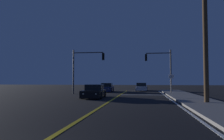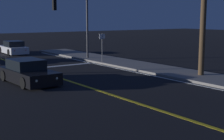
# 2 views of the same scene
# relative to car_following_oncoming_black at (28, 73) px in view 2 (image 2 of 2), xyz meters

# --- Properties ---
(sidewalk_right) EXTENTS (3.20, 43.79, 0.15)m
(sidewalk_right) POSITION_rel_car_following_oncoming_black_xyz_m (9.23, -5.72, -0.51)
(sidewalk_right) COLOR gray
(sidewalk_right) RESTS_ON ground
(lane_line_center) EXTENTS (0.20, 41.36, 0.01)m
(lane_line_center) POSITION_rel_car_following_oncoming_black_xyz_m (2.14, -5.72, -0.58)
(lane_line_center) COLOR gold
(lane_line_center) RESTS_ON ground
(lane_line_edge_right) EXTENTS (0.16, 41.36, 0.01)m
(lane_line_edge_right) POSITION_rel_car_following_oncoming_black_xyz_m (7.38, -5.72, -0.58)
(lane_line_edge_right) COLOR white
(lane_line_edge_right) RESTS_ON ground
(stop_bar) EXTENTS (5.49, 0.50, 0.01)m
(stop_bar) POSITION_rel_car_following_oncoming_black_xyz_m (4.88, 4.95, -0.58)
(stop_bar) COLOR white
(stop_bar) RESTS_ON ground
(car_following_oncoming_black) EXTENTS (2.15, 4.68, 1.34)m
(car_following_oncoming_black) POSITION_rel_car_following_oncoming_black_xyz_m (0.00, 0.00, 0.00)
(car_following_oncoming_black) COLOR black
(car_following_oncoming_black) RESTS_ON ground
(car_distant_tail_white) EXTENTS (2.01, 4.62, 1.34)m
(car_distant_tail_white) POSITION_rel_car_following_oncoming_black_xyz_m (4.59, 15.77, -0.00)
(car_distant_tail_white) COLOR silver
(car_distant_tail_white) RESTS_ON ground
(traffic_signal_near_right) EXTENTS (3.37, 0.28, 5.71)m
(traffic_signal_near_right) POSITION_rel_car_following_oncoming_black_xyz_m (7.25, 7.25, 3.19)
(traffic_signal_near_right) COLOR #38383D
(traffic_signal_near_right) RESTS_ON ground
(street_sign_corner) EXTENTS (0.56, 0.06, 2.44)m
(street_sign_corner) POSITION_rel_car_following_oncoming_black_xyz_m (8.13, 4.45, 1.06)
(street_sign_corner) COLOR slate
(street_sign_corner) RESTS_ON ground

